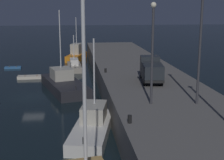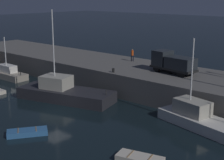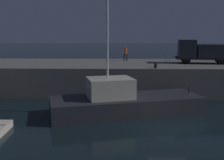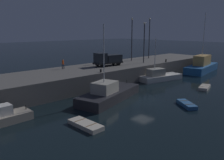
{
  "view_description": "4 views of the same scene",
  "coord_description": "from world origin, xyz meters",
  "px_view_note": "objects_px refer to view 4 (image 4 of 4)",
  "views": [
    {
      "loc": [
        38.62,
        4.9,
        10.42
      ],
      "look_at": [
        -1.69,
        9.73,
        1.43
      ],
      "focal_mm": 52.81,
      "sensor_mm": 36.0,
      "label": 1
    },
    {
      "loc": [
        25.68,
        -20.25,
        11.62
      ],
      "look_at": [
        0.11,
        8.53,
        1.89
      ],
      "focal_mm": 54.34,
      "sensor_mm": 36.0,
      "label": 2
    },
    {
      "loc": [
        -3.11,
        -16.24,
        5.86
      ],
      "look_at": [
        -3.78,
        7.7,
        1.85
      ],
      "focal_mm": 44.44,
      "sensor_mm": 36.0,
      "label": 3
    },
    {
      "loc": [
        -23.55,
        -18.86,
        9.38
      ],
      "look_at": [
        0.39,
        6.43,
        1.86
      ],
      "focal_mm": 37.57,
      "sensor_mm": 36.0,
      "label": 4
    }
  ],
  "objects_px": {
    "fishing_boat_white": "(109,94)",
    "fishing_trawler_green": "(159,76)",
    "rowboat_blue_far": "(86,125)",
    "utility_truck": "(108,59)",
    "bollard_west": "(101,71)",
    "fishing_trawler_red": "(202,66)",
    "dinghy_red_small": "(204,87)",
    "lamp_post_east": "(132,36)",
    "dinghy_orange_near": "(187,104)",
    "bollard_central": "(166,61)",
    "lamp_post_central": "(149,35)",
    "dockworker": "(63,63)",
    "lamp_post_west": "(144,39)"
  },
  "relations": [
    {
      "from": "fishing_boat_white",
      "to": "fishing_trawler_green",
      "type": "distance_m",
      "value": 15.65
    },
    {
      "from": "dinghy_red_small",
      "to": "rowboat_blue_far",
      "type": "xyz_separation_m",
      "value": [
        -23.15,
        1.08,
        -0.02
      ]
    },
    {
      "from": "lamp_post_west",
      "to": "bollard_central",
      "type": "bearing_deg",
      "value": -30.23
    },
    {
      "from": "lamp_post_central",
      "to": "bollard_west",
      "type": "height_order",
      "value": "lamp_post_central"
    },
    {
      "from": "fishing_boat_white",
      "to": "fishing_trawler_green",
      "type": "relative_size",
      "value": 1.28
    },
    {
      "from": "lamp_post_east",
      "to": "dockworker",
      "type": "bearing_deg",
      "value": 177.13
    },
    {
      "from": "fishing_boat_white",
      "to": "bollard_central",
      "type": "bearing_deg",
      "value": 13.4
    },
    {
      "from": "fishing_trawler_green",
      "to": "lamp_post_east",
      "type": "bearing_deg",
      "value": 80.2
    },
    {
      "from": "dinghy_orange_near",
      "to": "lamp_post_central",
      "type": "bearing_deg",
      "value": 48.18
    },
    {
      "from": "fishing_boat_white",
      "to": "fishing_trawler_red",
      "type": "bearing_deg",
      "value": 3.14
    },
    {
      "from": "lamp_post_east",
      "to": "utility_truck",
      "type": "relative_size",
      "value": 1.56
    },
    {
      "from": "fishing_boat_white",
      "to": "bollard_west",
      "type": "relative_size",
      "value": 24.03
    },
    {
      "from": "fishing_trawler_green",
      "to": "dinghy_orange_near",
      "type": "xyz_separation_m",
      "value": [
        -10.15,
        -11.35,
        -0.57
      ]
    },
    {
      "from": "fishing_boat_white",
      "to": "lamp_post_central",
      "type": "height_order",
      "value": "lamp_post_central"
    },
    {
      "from": "fishing_boat_white",
      "to": "lamp_post_central",
      "type": "relative_size",
      "value": 1.26
    },
    {
      "from": "dinghy_orange_near",
      "to": "bollard_central",
      "type": "bearing_deg",
      "value": 41.31
    },
    {
      "from": "utility_truck",
      "to": "fishing_trawler_green",
      "type": "bearing_deg",
      "value": -43.02
    },
    {
      "from": "bollard_west",
      "to": "dinghy_red_small",
      "type": "bearing_deg",
      "value": -42.08
    },
    {
      "from": "fishing_trawler_red",
      "to": "bollard_west",
      "type": "xyz_separation_m",
      "value": [
        -27.23,
        3.42,
        1.73
      ]
    },
    {
      "from": "dinghy_red_small",
      "to": "utility_truck",
      "type": "height_order",
      "value": "utility_truck"
    },
    {
      "from": "rowboat_blue_far",
      "to": "dinghy_orange_near",
      "type": "bearing_deg",
      "value": -15.33
    },
    {
      "from": "fishing_trawler_red",
      "to": "dockworker",
      "type": "distance_m",
      "value": 31.63
    },
    {
      "from": "fishing_trawler_green",
      "to": "lamp_post_west",
      "type": "bearing_deg",
      "value": 77.8
    },
    {
      "from": "fishing_trawler_red",
      "to": "lamp_post_central",
      "type": "distance_m",
      "value": 13.77
    },
    {
      "from": "rowboat_blue_far",
      "to": "dinghy_red_small",
      "type": "bearing_deg",
      "value": -2.68
    },
    {
      "from": "fishing_boat_white",
      "to": "dinghy_orange_near",
      "type": "distance_m",
      "value": 10.13
    },
    {
      "from": "bollard_central",
      "to": "fishing_boat_white",
      "type": "bearing_deg",
      "value": -166.6
    },
    {
      "from": "lamp_post_west",
      "to": "lamp_post_east",
      "type": "relative_size",
      "value": 0.89
    },
    {
      "from": "dockworker",
      "to": "bollard_west",
      "type": "distance_m",
      "value": 7.35
    },
    {
      "from": "lamp_post_west",
      "to": "fishing_trawler_red",
      "type": "bearing_deg",
      "value": -22.73
    },
    {
      "from": "lamp_post_east",
      "to": "lamp_post_central",
      "type": "xyz_separation_m",
      "value": [
        6.28,
        0.25,
        0.12
      ]
    },
    {
      "from": "lamp_post_west",
      "to": "bollard_west",
      "type": "xyz_separation_m",
      "value": [
        -13.48,
        -2.34,
        -4.44
      ]
    },
    {
      "from": "fishing_trawler_red",
      "to": "dinghy_red_small",
      "type": "bearing_deg",
      "value": -152.26
    },
    {
      "from": "bollard_central",
      "to": "lamp_post_east",
      "type": "bearing_deg",
      "value": 121.89
    },
    {
      "from": "dinghy_orange_near",
      "to": "fishing_trawler_green",
      "type": "bearing_deg",
      "value": 48.19
    },
    {
      "from": "fishing_trawler_green",
      "to": "bollard_central",
      "type": "distance_m",
      "value": 6.16
    },
    {
      "from": "fishing_trawler_red",
      "to": "rowboat_blue_far",
      "type": "relative_size",
      "value": 3.25
    },
    {
      "from": "dinghy_orange_near",
      "to": "lamp_post_east",
      "type": "bearing_deg",
      "value": 59.55
    },
    {
      "from": "rowboat_blue_far",
      "to": "bollard_central",
      "type": "bearing_deg",
      "value": 19.31
    },
    {
      "from": "rowboat_blue_far",
      "to": "dockworker",
      "type": "height_order",
      "value": "dockworker"
    },
    {
      "from": "rowboat_blue_far",
      "to": "utility_truck",
      "type": "bearing_deg",
      "value": 41.84
    },
    {
      "from": "bollard_west",
      "to": "bollard_central",
      "type": "distance_m",
      "value": 17.75
    },
    {
      "from": "lamp_post_west",
      "to": "utility_truck",
      "type": "distance_m",
      "value": 9.03
    },
    {
      "from": "lamp_post_west",
      "to": "lamp_post_east",
      "type": "xyz_separation_m",
      "value": [
        0.43,
        3.68,
        0.51
      ]
    },
    {
      "from": "dinghy_orange_near",
      "to": "utility_truck",
      "type": "bearing_deg",
      "value": 80.42
    },
    {
      "from": "dinghy_red_small",
      "to": "lamp_post_east",
      "type": "height_order",
      "value": "lamp_post_east"
    },
    {
      "from": "dinghy_orange_near",
      "to": "lamp_post_central",
      "type": "distance_m",
      "value": 27.93
    },
    {
      "from": "dinghy_orange_near",
      "to": "utility_truck",
      "type": "height_order",
      "value": "utility_truck"
    },
    {
      "from": "bollard_west",
      "to": "lamp_post_east",
      "type": "bearing_deg",
      "value": 23.39
    },
    {
      "from": "dinghy_red_small",
      "to": "utility_truck",
      "type": "bearing_deg",
      "value": 114.51
    }
  ]
}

